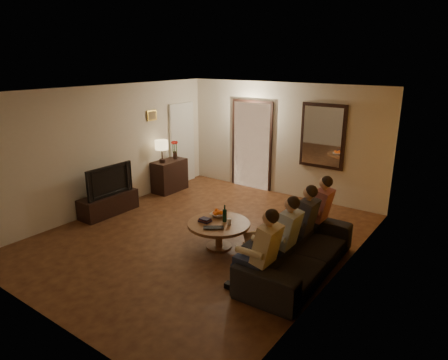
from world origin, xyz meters
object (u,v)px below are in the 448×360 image
Objects in this scene: tv_stand at (109,204)px; sofa at (298,251)px; dresser at (170,176)px; person_a at (262,257)px; person_c at (302,227)px; dog at (256,239)px; tv at (106,180)px; bowl at (218,215)px; wine_bottle at (225,213)px; table_lamp at (162,151)px; coffee_table at (219,235)px; person_b at (284,241)px; laptop at (214,229)px; person_d at (317,215)px.

tv_stand is 0.53× the size of sofa.
person_a is at bearing -32.06° from dresser.
person_a and person_c have the same top height.
tv is at bearing -152.02° from dog.
person_a is 1.87m from bowl.
dog is 2.16× the size of bowl.
wine_bottle reaches higher than bowl.
dresser is 0.68× the size of tv_stand.
table_lamp reaches higher than person_c.
tv reaches higher than coffee_table.
person_a is at bearing -36.18° from wine_bottle.
dresser is at bearing 154.31° from person_b.
person_c is (4.13, -1.17, -0.43)m from table_lamp.
dog is at bearing 0.08° from laptop.
dog is (-0.80, 0.10, -0.07)m from sofa.
person_b is at bearing -5.65° from dog.
dresser reaches higher than laptop.
tv_stand is at bearing -90.00° from table_lamp.
person_a reaches higher than sofa.
dresser is 0.80× the size of coffee_table.
sofa is at bearing 16.89° from dog.
tv_stand is at bearing 177.99° from person_b.
person_b reaches higher than dresser.
tv is (0.00, -1.84, 0.35)m from dresser.
person_b is at bearing -17.14° from bowl.
person_a is (4.13, -2.59, 0.22)m from dresser.
coffee_table is at bearing -50.71° from bowl.
wine_bottle is at bearing -169.26° from person_c.
sofa is 4.24× the size of dog.
person_c is at bearing 4.74° from bowl.
tv reaches higher than bowl.
dresser is 1.52× the size of dog.
dresser is 0.71× the size of person_c.
sofa is 2.24× the size of coffee_table.
person_a reaches higher than tv.
tv_stand is at bearing -180.00° from tv.
person_a is 3.87× the size of wine_bottle.
dog is 1.70× the size of laptop.
tv is at bearing -165.67° from person_d.
wine_bottle is (2.83, 0.21, -0.13)m from tv.
table_lamp is at bearing 90.00° from tv_stand.
person_a is 4.63× the size of bowl.
person_c is (-0.10, 0.30, 0.25)m from sofa.
dog is (-0.70, 0.40, -0.32)m from person_b.
coffee_table is 3.22× the size of laptop.
person_b and person_d have the same top height.
person_b is 2.14× the size of dog.
wine_bottle is (-1.30, 0.95, 0.01)m from person_a.
tv is 0.91× the size of person_a.
dresser is at bearing 169.22° from person_d.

